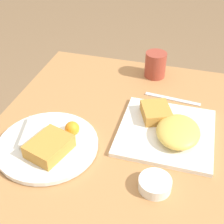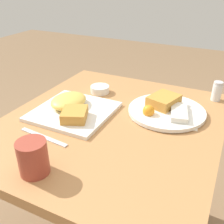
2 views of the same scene
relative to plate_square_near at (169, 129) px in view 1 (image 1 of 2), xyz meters
The scene contains 7 objects.
dining_table 0.20m from the plate_square_near, 93.20° to the left, with size 0.87×0.77×0.70m.
menu_card 0.36m from the plate_square_near, 112.45° to the left, with size 0.20×0.25×0.00m.
plate_square_near is the anchor object (origin of this frame).
plate_oval_far 0.36m from the plate_square_near, 115.45° to the left, with size 0.29×0.29×0.05m.
sauce_ramekin 0.22m from the plate_square_near, behind, with size 0.08×0.08×0.03m.
butter_knife 0.19m from the plate_square_near, ahead, with size 0.03×0.20×0.00m.
coffee_mug 0.35m from the plate_square_near, 16.85° to the left, with size 0.08×0.08×0.10m.
Camera 1 is at (-0.73, -0.19, 1.34)m, focal length 50.00 mm.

